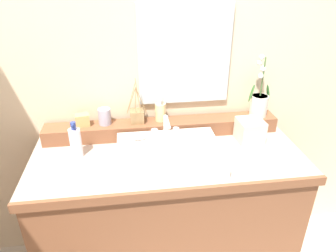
% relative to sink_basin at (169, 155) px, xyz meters
% --- Properties ---
extents(wall_back, '(3.20, 0.20, 2.64)m').
position_rel_sink_basin_xyz_m(wall_back, '(0.00, 0.45, 0.46)').
color(wall_back, beige).
rests_on(wall_back, ground).
extents(vanity_cabinet, '(1.35, 0.58, 0.83)m').
position_rel_sink_basin_xyz_m(vanity_cabinet, '(0.00, 0.06, -0.44)').
color(vanity_cabinet, brown).
rests_on(vanity_cabinet, ground).
extents(back_ledge, '(1.27, 0.12, 0.08)m').
position_rel_sink_basin_xyz_m(back_ledge, '(0.00, 0.27, 0.01)').
color(back_ledge, brown).
rests_on(back_ledge, vanity_cabinet).
extents(sink_basin, '(0.49, 0.36, 0.28)m').
position_rel_sink_basin_xyz_m(sink_basin, '(0.00, 0.00, 0.00)').
color(sink_basin, white).
rests_on(sink_basin, vanity_cabinet).
extents(soap_bar, '(0.07, 0.04, 0.02)m').
position_rel_sink_basin_xyz_m(soap_bar, '(-0.14, 0.11, 0.05)').
color(soap_bar, silver).
rests_on(soap_bar, sink_basin).
extents(potted_plant, '(0.13, 0.10, 0.35)m').
position_rel_sink_basin_xyz_m(potted_plant, '(0.54, 0.27, 0.13)').
color(potted_plant, silver).
rests_on(potted_plant, back_ledge).
extents(soap_dispenser, '(0.06, 0.06, 0.14)m').
position_rel_sink_basin_xyz_m(soap_dispenser, '(-0.01, 0.28, 0.10)').
color(soap_dispenser, '#E0C386').
rests_on(soap_dispenser, back_ledge).
extents(tumbler_cup, '(0.07, 0.07, 0.09)m').
position_rel_sink_basin_xyz_m(tumbler_cup, '(-0.31, 0.28, 0.09)').
color(tumbler_cup, '#9C96A7').
rests_on(tumbler_cup, back_ledge).
extents(reed_diffuser, '(0.11, 0.09, 0.25)m').
position_rel_sink_basin_xyz_m(reed_diffuser, '(-0.14, 0.28, 0.09)').
color(reed_diffuser, olive).
rests_on(reed_diffuser, back_ledge).
extents(trinket_box, '(0.08, 0.07, 0.06)m').
position_rel_sink_basin_xyz_m(trinket_box, '(-0.42, 0.28, 0.08)').
color(trinket_box, tan).
rests_on(trinket_box, back_ledge).
extents(lotion_bottle, '(0.06, 0.06, 0.19)m').
position_rel_sink_basin_xyz_m(lotion_bottle, '(-0.44, 0.11, 0.05)').
color(lotion_bottle, white).
rests_on(lotion_bottle, vanity_cabinet).
extents(tissue_box, '(0.14, 0.14, 0.12)m').
position_rel_sink_basin_xyz_m(tissue_box, '(0.45, 0.14, 0.03)').
color(tissue_box, beige).
rests_on(tissue_box, vanity_cabinet).
extents(mirror, '(0.49, 0.02, 0.52)m').
position_rel_sink_basin_xyz_m(mirror, '(0.13, 0.34, 0.39)').
color(mirror, silver).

